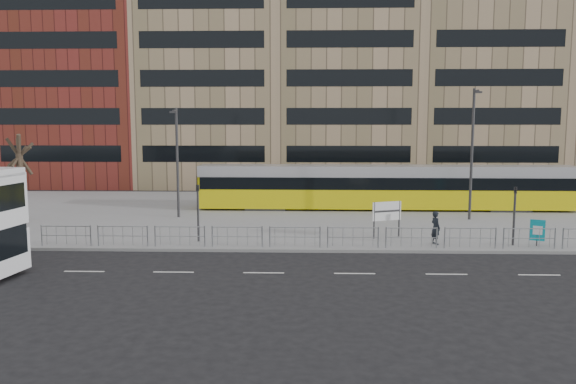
{
  "coord_description": "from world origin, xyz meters",
  "views": [
    {
      "loc": [
        -0.22,
        -28.03,
        6.55
      ],
      "look_at": [
        -1.22,
        6.0,
        2.37
      ],
      "focal_mm": 35.0,
      "sensor_mm": 36.0,
      "label": 1
    }
  ],
  "objects_px": {
    "ad_panel": "(537,231)",
    "pedestrian": "(436,228)",
    "lamp_post_west": "(177,158)",
    "lamp_post_east": "(472,149)",
    "bare_tree": "(18,132)",
    "traffic_light_east": "(515,208)",
    "station_sign": "(387,213)",
    "tram": "(385,187)",
    "traffic_light_west": "(198,205)"
  },
  "relations": [
    {
      "from": "station_sign",
      "to": "pedestrian",
      "type": "bearing_deg",
      "value": -57.08
    },
    {
      "from": "tram",
      "to": "bare_tree",
      "type": "relative_size",
      "value": 3.5
    },
    {
      "from": "traffic_light_east",
      "to": "lamp_post_east",
      "type": "xyz_separation_m",
      "value": [
        0.03,
        7.96,
        2.73
      ]
    },
    {
      "from": "pedestrian",
      "to": "lamp_post_east",
      "type": "distance_m",
      "value": 9.61
    },
    {
      "from": "ad_panel",
      "to": "pedestrian",
      "type": "relative_size",
      "value": 0.78
    },
    {
      "from": "station_sign",
      "to": "bare_tree",
      "type": "bearing_deg",
      "value": 146.78
    },
    {
      "from": "traffic_light_east",
      "to": "lamp_post_east",
      "type": "distance_m",
      "value": 8.41
    },
    {
      "from": "pedestrian",
      "to": "lamp_post_west",
      "type": "height_order",
      "value": "lamp_post_west"
    },
    {
      "from": "tram",
      "to": "lamp_post_west",
      "type": "distance_m",
      "value": 15.4
    },
    {
      "from": "tram",
      "to": "station_sign",
      "type": "distance_m",
      "value": 10.62
    },
    {
      "from": "ad_panel",
      "to": "lamp_post_east",
      "type": "relative_size",
      "value": 0.16
    },
    {
      "from": "lamp_post_west",
      "to": "lamp_post_east",
      "type": "height_order",
      "value": "lamp_post_east"
    },
    {
      "from": "tram",
      "to": "bare_tree",
      "type": "bearing_deg",
      "value": -166.69
    },
    {
      "from": "traffic_light_west",
      "to": "tram",
      "type": "bearing_deg",
      "value": 50.21
    },
    {
      "from": "ad_panel",
      "to": "lamp_post_west",
      "type": "height_order",
      "value": "lamp_post_west"
    },
    {
      "from": "lamp_post_east",
      "to": "bare_tree",
      "type": "xyz_separation_m",
      "value": [
        -29.73,
        -1.2,
        1.09
      ]
    },
    {
      "from": "ad_panel",
      "to": "traffic_light_east",
      "type": "relative_size",
      "value": 0.45
    },
    {
      "from": "traffic_light_west",
      "to": "station_sign",
      "type": "bearing_deg",
      "value": 12.39
    },
    {
      "from": "lamp_post_west",
      "to": "bare_tree",
      "type": "relative_size",
      "value": 0.94
    },
    {
      "from": "tram",
      "to": "pedestrian",
      "type": "distance_m",
      "value": 12.27
    },
    {
      "from": "station_sign",
      "to": "bare_tree",
      "type": "height_order",
      "value": "bare_tree"
    },
    {
      "from": "traffic_light_east",
      "to": "lamp_post_west",
      "type": "distance_m",
      "value": 21.44
    },
    {
      "from": "station_sign",
      "to": "lamp_post_west",
      "type": "height_order",
      "value": "lamp_post_west"
    },
    {
      "from": "ad_panel",
      "to": "traffic_light_west",
      "type": "relative_size",
      "value": 0.45
    },
    {
      "from": "lamp_post_west",
      "to": "ad_panel",
      "type": "bearing_deg",
      "value": -22.1
    },
    {
      "from": "traffic_light_west",
      "to": "traffic_light_east",
      "type": "bearing_deg",
      "value": 3.38
    },
    {
      "from": "ad_panel",
      "to": "pedestrian",
      "type": "xyz_separation_m",
      "value": [
        -5.24,
        0.29,
        0.08
      ]
    },
    {
      "from": "ad_panel",
      "to": "traffic_light_east",
      "type": "distance_m",
      "value": 1.67
    },
    {
      "from": "lamp_post_east",
      "to": "traffic_light_east",
      "type": "bearing_deg",
      "value": -90.25
    },
    {
      "from": "tram",
      "to": "pedestrian",
      "type": "relative_size",
      "value": 15.68
    },
    {
      "from": "ad_panel",
      "to": "lamp_post_east",
      "type": "distance_m",
      "value": 9.06
    },
    {
      "from": "lamp_post_west",
      "to": "station_sign",
      "type": "bearing_deg",
      "value": -26.06
    },
    {
      "from": "pedestrian",
      "to": "tram",
      "type": "bearing_deg",
      "value": -17.97
    },
    {
      "from": "ad_panel",
      "to": "traffic_light_west",
      "type": "bearing_deg",
      "value": -158.57
    },
    {
      "from": "lamp_post_east",
      "to": "bare_tree",
      "type": "relative_size",
      "value": 1.09
    },
    {
      "from": "lamp_post_east",
      "to": "pedestrian",
      "type": "bearing_deg",
      "value": -117.59
    },
    {
      "from": "tram",
      "to": "station_sign",
      "type": "bearing_deg",
      "value": -97.03
    },
    {
      "from": "tram",
      "to": "lamp_post_east",
      "type": "bearing_deg",
      "value": -40.63
    },
    {
      "from": "ad_panel",
      "to": "traffic_light_west",
      "type": "distance_m",
      "value": 18.03
    },
    {
      "from": "pedestrian",
      "to": "lamp_post_west",
      "type": "relative_size",
      "value": 0.24
    },
    {
      "from": "pedestrian",
      "to": "traffic_light_west",
      "type": "relative_size",
      "value": 0.57
    },
    {
      "from": "lamp_post_east",
      "to": "bare_tree",
      "type": "distance_m",
      "value": 29.77
    },
    {
      "from": "pedestrian",
      "to": "lamp_post_east",
      "type": "relative_size",
      "value": 0.2
    },
    {
      "from": "pedestrian",
      "to": "lamp_post_west",
      "type": "bearing_deg",
      "value": 39.98
    },
    {
      "from": "pedestrian",
      "to": "bare_tree",
      "type": "height_order",
      "value": "bare_tree"
    },
    {
      "from": "lamp_post_east",
      "to": "station_sign",
      "type": "bearing_deg",
      "value": -136.37
    },
    {
      "from": "traffic_light_west",
      "to": "bare_tree",
      "type": "xyz_separation_m",
      "value": [
        -12.91,
        6.26,
        3.83
      ]
    },
    {
      "from": "tram",
      "to": "lamp_post_west",
      "type": "relative_size",
      "value": 3.74
    },
    {
      "from": "lamp_post_west",
      "to": "bare_tree",
      "type": "distance_m",
      "value": 10.31
    },
    {
      "from": "tram",
      "to": "ad_panel",
      "type": "distance_m",
      "value": 13.96
    }
  ]
}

